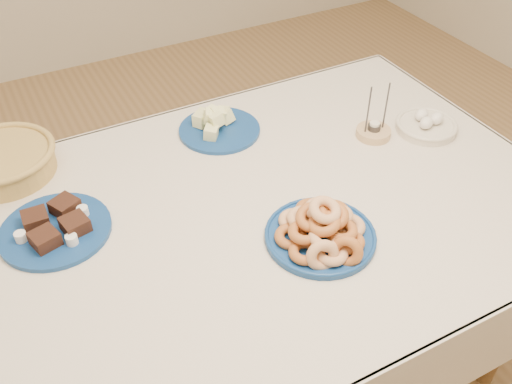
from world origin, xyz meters
TOP-DOWN VIEW (x-y plane):
  - ground at (0.00, 0.00)m, footprint 5.00×5.00m
  - dining_table at (0.00, 0.00)m, footprint 1.71×1.11m
  - donut_platter at (0.11, -0.18)m, footprint 0.36×0.36m
  - melon_plate at (0.09, 0.37)m, footprint 0.28×0.28m
  - brownie_plate at (-0.46, 0.15)m, footprint 0.36×0.36m
  - wicker_basket at (-0.53, 0.46)m, footprint 0.37×0.37m
  - candle_holder at (0.50, 0.12)m, footprint 0.12×0.12m
  - egg_bowl at (0.66, 0.07)m, footprint 0.24×0.24m

SIDE VIEW (x-z plane):
  - ground at x=0.00m, z-range 0.00..0.00m
  - dining_table at x=0.00m, z-range 0.27..1.02m
  - brownie_plate at x=-0.46m, z-range 0.74..0.79m
  - candle_holder at x=0.50m, z-range 0.68..0.86m
  - egg_bowl at x=0.66m, z-range 0.74..0.80m
  - melon_plate at x=0.09m, z-range 0.73..0.82m
  - donut_platter at x=0.11m, z-range 0.72..0.85m
  - wicker_basket at x=-0.53m, z-range 0.75..0.83m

